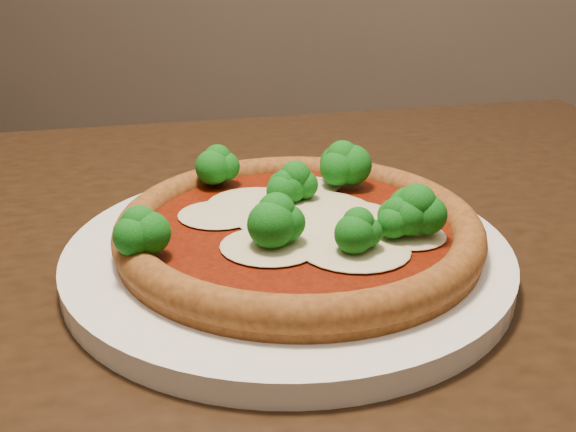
# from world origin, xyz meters

# --- Properties ---
(dining_table) EXTENTS (1.40, 1.19, 0.75)m
(dining_table) POSITION_xyz_m (-0.14, -0.09, 0.65)
(dining_table) COLOR black
(dining_table) RESTS_ON floor
(plate) EXTENTS (0.33, 0.33, 0.02)m
(plate) POSITION_xyz_m (-0.06, -0.09, 0.76)
(plate) COLOR silver
(plate) RESTS_ON dining_table
(pizza) EXTENTS (0.27, 0.27, 0.06)m
(pizza) POSITION_xyz_m (-0.05, -0.08, 0.78)
(pizza) COLOR brown
(pizza) RESTS_ON plate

